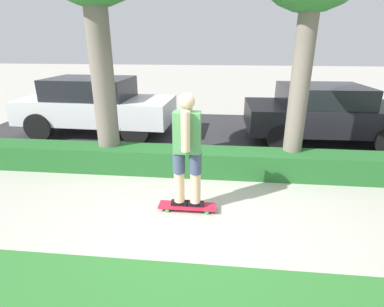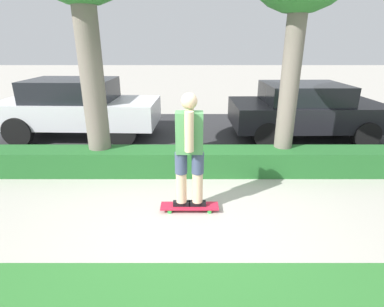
{
  "view_description": "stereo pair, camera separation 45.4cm",
  "coord_description": "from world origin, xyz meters",
  "px_view_note": "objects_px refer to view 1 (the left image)",
  "views": [
    {
      "loc": [
        0.45,
        -3.81,
        2.46
      ],
      "look_at": [
        -0.02,
        0.6,
        0.79
      ],
      "focal_mm": 28.0,
      "sensor_mm": 36.0,
      "label": 1
    },
    {
      "loc": [
        -0.01,
        -3.84,
        2.46
      ],
      "look_at": [
        -0.02,
        0.6,
        0.79
      ],
      "focal_mm": 28.0,
      "sensor_mm": 36.0,
      "label": 2
    }
  ],
  "objects_px": {
    "parked_car_middle": "(323,112)",
    "skater_person": "(187,149)",
    "skateboard": "(187,206)",
    "parked_car_front": "(95,105)"
  },
  "relations": [
    {
      "from": "parked_car_middle",
      "to": "skateboard",
      "type": "bearing_deg",
      "value": -129.83
    },
    {
      "from": "skateboard",
      "to": "parked_car_middle",
      "type": "height_order",
      "value": "parked_car_middle"
    },
    {
      "from": "skater_person",
      "to": "parked_car_front",
      "type": "bearing_deg",
      "value": 128.11
    },
    {
      "from": "skater_person",
      "to": "parked_car_front",
      "type": "xyz_separation_m",
      "value": [
        -3.01,
        3.84,
        -0.19
      ]
    },
    {
      "from": "skateboard",
      "to": "parked_car_front",
      "type": "xyz_separation_m",
      "value": [
        -3.01,
        3.84,
        0.75
      ]
    },
    {
      "from": "skateboard",
      "to": "parked_car_middle",
      "type": "distance_m",
      "value": 4.9
    },
    {
      "from": "skateboard",
      "to": "parked_car_middle",
      "type": "relative_size",
      "value": 0.23
    },
    {
      "from": "parked_car_middle",
      "to": "skater_person",
      "type": "bearing_deg",
      "value": -129.83
    },
    {
      "from": "skater_person",
      "to": "parked_car_front",
      "type": "distance_m",
      "value": 4.88
    },
    {
      "from": "skater_person",
      "to": "parked_car_middle",
      "type": "height_order",
      "value": "skater_person"
    }
  ]
}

